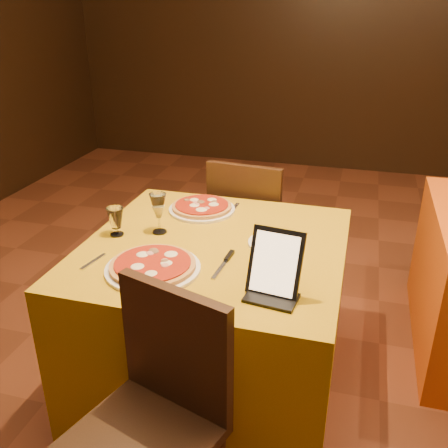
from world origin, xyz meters
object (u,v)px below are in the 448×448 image
(chair_main_far, at_px, (254,229))
(water_glass, at_px, (116,222))
(wine_glass, at_px, (159,213))
(chair_main_near, at_px, (141,440))
(pizza_near, at_px, (153,267))
(pizza_far, at_px, (202,208))
(main_table, at_px, (215,317))
(tablet, at_px, (275,263))

(chair_main_far, bearing_deg, water_glass, 68.48)
(wine_glass, bearing_deg, chair_main_near, -72.43)
(chair_main_near, xyz_separation_m, pizza_near, (-0.16, 0.53, 0.31))
(chair_main_near, relative_size, pizza_far, 2.77)
(pizza_near, bearing_deg, water_glass, 138.25)
(chair_main_near, xyz_separation_m, chair_main_far, (0.00, 1.62, 0.00))
(pizza_near, distance_m, wine_glass, 0.35)
(main_table, relative_size, tablet, 4.51)
(pizza_near, height_order, water_glass, water_glass)
(pizza_near, bearing_deg, main_table, 59.59)
(main_table, height_order, chair_main_near, chair_main_near)
(main_table, relative_size, pizza_near, 2.96)
(pizza_far, height_order, water_glass, water_glass)
(pizza_near, distance_m, water_glass, 0.38)
(main_table, bearing_deg, pizza_far, 115.99)
(pizza_near, relative_size, tablet, 1.52)
(chair_main_far, relative_size, water_glass, 7.00)
(chair_main_far, height_order, wine_glass, wine_glass)
(chair_main_far, bearing_deg, pizza_near, 87.65)
(main_table, height_order, pizza_far, pizza_far)
(main_table, height_order, tablet, tablet)
(pizza_near, distance_m, tablet, 0.49)
(main_table, xyz_separation_m, wine_glass, (-0.27, 0.05, 0.47))
(pizza_near, xyz_separation_m, wine_glass, (-0.11, 0.33, 0.08))
(chair_main_near, distance_m, pizza_far, 1.20)
(chair_main_near, relative_size, chair_main_far, 1.00)
(pizza_far, relative_size, wine_glass, 1.73)
(chair_main_far, distance_m, tablet, 1.24)
(water_glass, bearing_deg, pizza_near, -41.75)
(main_table, height_order, pizza_near, pizza_near)
(pizza_far, xyz_separation_m, wine_glass, (-0.11, -0.29, 0.08))
(pizza_far, distance_m, wine_glass, 0.32)
(pizza_far, bearing_deg, tablet, -53.24)
(chair_main_near, relative_size, pizza_near, 2.45)
(chair_main_near, distance_m, tablet, 0.72)
(chair_main_far, bearing_deg, tablet, 112.00)
(main_table, bearing_deg, wine_glass, 170.30)
(main_table, distance_m, water_glass, 0.63)
(chair_main_near, bearing_deg, water_glass, 137.46)
(wine_glass, relative_size, water_glass, 1.46)
(pizza_far, bearing_deg, main_table, -64.01)
(chair_main_near, distance_m, pizza_near, 0.63)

